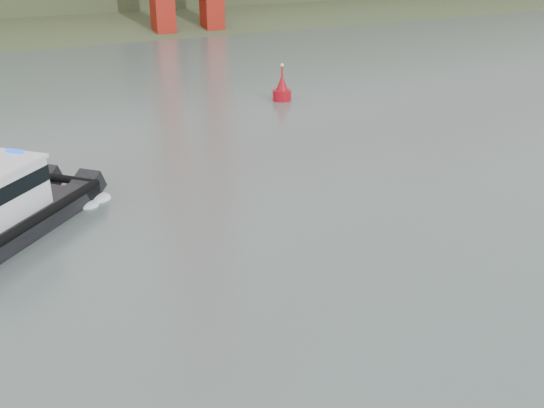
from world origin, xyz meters
The scene contains 2 objects.
ground centered at (0.00, 0.00, 0.00)m, with size 400.00×400.00×0.00m, color #4A5854.
nav_buoy centered at (14.31, 31.99, 0.94)m, with size 1.71×1.71×3.56m.
Camera 1 is at (-12.74, -15.88, 13.81)m, focal length 40.00 mm.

